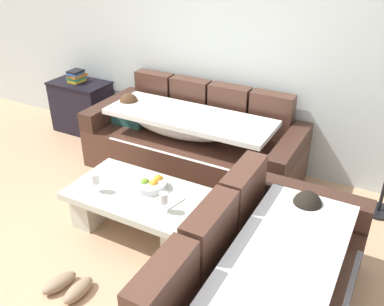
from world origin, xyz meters
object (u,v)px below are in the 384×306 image
object	(u,v)px
coffee_table	(141,206)
open_magazine	(163,198)
couch_near_window	(262,297)
wine_glass_near_right	(164,199)
wine_glass_near_left	(95,179)
fruit_bowl	(151,185)
couch_along_wall	(191,142)
pair_of_shoes	(69,286)
side_cabinet	(82,107)
book_stack_on_cabinet	(76,76)

from	to	relation	value
coffee_table	open_magazine	size ratio (longest dim) A/B	4.29
couch_near_window	wine_glass_near_right	xyz separation A→B (m)	(-0.95, 0.40, 0.16)
open_magazine	coffee_table	bearing A→B (deg)	-163.20
couch_near_window	wine_glass_near_left	bearing A→B (deg)	76.81
wine_glass_near_right	open_magazine	distance (m)	0.20
fruit_bowl	wine_glass_near_left	size ratio (longest dim) A/B	1.69
couch_along_wall	pair_of_shoes	bearing A→B (deg)	-88.62
side_cabinet	book_stack_on_cabinet	world-z (taller)	book_stack_on_cabinet
couch_along_wall	book_stack_on_cabinet	distance (m)	1.77
coffee_table	wine_glass_near_right	distance (m)	0.42
couch_along_wall	side_cabinet	bearing A→B (deg)	172.29
open_magazine	side_cabinet	xyz separation A→B (m)	(-2.01, 1.29, -0.06)
wine_glass_near_left	open_magazine	world-z (taller)	wine_glass_near_left
side_cabinet	pair_of_shoes	world-z (taller)	side_cabinet
couch_along_wall	coffee_table	bearing A→B (deg)	-84.10
open_magazine	pair_of_shoes	xyz separation A→B (m)	(-0.28, -0.86, -0.34)
coffee_table	couch_near_window	bearing A→B (deg)	-22.74
pair_of_shoes	side_cabinet	bearing A→B (deg)	128.80
fruit_bowl	book_stack_on_cabinet	xyz separation A→B (m)	(-1.87, 1.22, 0.29)
couch_along_wall	open_magazine	world-z (taller)	couch_along_wall
coffee_table	book_stack_on_cabinet	distance (m)	2.30
fruit_bowl	side_cabinet	xyz separation A→B (m)	(-1.84, 1.22, -0.10)
couch_along_wall	wine_glass_near_right	bearing A→B (deg)	-70.79
coffee_table	open_magazine	world-z (taller)	open_magazine
coffee_table	pair_of_shoes	world-z (taller)	coffee_table
couch_along_wall	fruit_bowl	distance (m)	1.01
wine_glass_near_right	pair_of_shoes	xyz separation A→B (m)	(-0.37, -0.71, -0.45)
fruit_bowl	side_cabinet	bearing A→B (deg)	146.40
book_stack_on_cabinet	pair_of_shoes	distance (m)	2.86
couch_near_window	side_cabinet	world-z (taller)	couch_near_window
couch_near_window	side_cabinet	distance (m)	3.57
open_magazine	side_cabinet	distance (m)	2.39
side_cabinet	couch_along_wall	bearing A→B (deg)	-7.71
couch_near_window	couch_along_wall	bearing A→B (deg)	40.46
open_magazine	side_cabinet	world-z (taller)	side_cabinet
couch_along_wall	fruit_bowl	bearing A→B (deg)	-81.03
open_magazine	side_cabinet	bearing A→B (deg)	159.53
couch_along_wall	couch_near_window	distance (m)	2.12
wine_glass_near_left	wine_glass_near_right	world-z (taller)	same
open_magazine	fruit_bowl	bearing A→B (deg)	169.32
pair_of_shoes	wine_glass_near_left	bearing A→B (deg)	111.28
wine_glass_near_right	open_magazine	size ratio (longest dim) A/B	0.59
pair_of_shoes	open_magazine	bearing A→B (deg)	71.89
couch_near_window	fruit_bowl	distance (m)	1.37
couch_near_window	pair_of_shoes	distance (m)	1.39
couch_near_window	wine_glass_near_right	bearing A→B (deg)	67.06
wine_glass_near_right	book_stack_on_cabinet	bearing A→B (deg)	146.04
couch_along_wall	fruit_bowl	xyz separation A→B (m)	(0.16, -0.99, 0.09)
book_stack_on_cabinet	wine_glass_near_left	bearing A→B (deg)	-44.48
couch_near_window	wine_glass_near_left	world-z (taller)	couch_near_window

